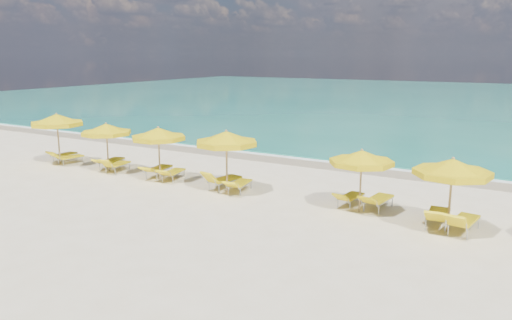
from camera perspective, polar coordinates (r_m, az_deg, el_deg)
The scene contains 24 objects.
ground_plane at distance 19.71m, azimuth -2.20°, elevation -4.20°, with size 120.00×120.00×0.00m, color beige.
ocean at distance 64.99m, azimuth 21.26°, elevation 6.36°, with size 120.00×80.00×0.30m, color #14705E.
wet_sand_band at distance 26.06m, azimuth 6.55°, elevation -0.24°, with size 120.00×2.60×0.01m, color tan.
foam_line at distance 26.78m, azimuth 7.24°, elevation 0.07°, with size 120.00×1.20×0.03m, color white.
whitecap_near at distance 37.12m, azimuth 4.06°, elevation 3.47°, with size 14.00×0.36×0.05m, color white.
whitecap_far at distance 40.39m, azimuth 26.89°, elevation 2.89°, with size 18.00×0.30×0.05m, color white.
umbrella_1 at distance 27.03m, azimuth -21.81°, elevation 4.23°, with size 3.13×3.13×2.63m.
umbrella_2 at distance 24.51m, azimuth -16.74°, elevation 3.34°, with size 2.88×2.88×2.36m.
umbrella_3 at distance 22.25m, azimuth -11.10°, elevation 2.90°, with size 3.17×3.17×2.42m.
umbrella_4 at distance 19.92m, azimuth -3.40°, elevation 2.42°, with size 3.04×3.04×2.56m.
umbrella_5 at distance 17.74m, azimuth 11.98°, elevation 0.21°, with size 2.67×2.67×2.29m.
umbrella_6 at distance 16.49m, azimuth 21.54°, elevation -0.87°, with size 2.87×2.87×2.42m.
lounger_1_left at distance 28.00m, azimuth -21.06°, elevation 0.30°, with size 0.68×1.71×0.69m.
lounger_1_right at distance 27.21m, azimuth -20.50°, elevation 0.02°, with size 0.79×1.72×0.70m.
lounger_2_left at distance 25.47m, azimuth -16.21°, elevation -0.43°, with size 0.97×1.99×0.69m.
lounger_2_right at distance 24.68m, azimuth -15.56°, elevation -0.80°, with size 0.83×1.78×0.79m.
lounger_3_left at distance 23.20m, azimuth -11.09°, elevation -1.35°, with size 0.90×2.01×0.71m.
lounger_3_right at distance 22.53m, azimuth -9.45°, elevation -1.74°, with size 0.90×1.83×0.68m.
lounger_4_left at distance 20.81m, azimuth -3.68°, elevation -2.65°, with size 0.96×1.96×0.92m.
lounger_4_right at distance 20.29m, azimuth -1.90°, elevation -3.10°, with size 0.84×1.85×0.70m.
lounger_5_left at distance 18.84m, azimuth 10.71°, elevation -4.54°, with size 0.72×1.72×0.68m.
lounger_5_right at distance 18.57m, azimuth 13.76°, elevation -4.84°, with size 0.84×1.96×0.75m.
lounger_6_left at distance 17.36m, azimuth 20.05°, elevation -6.38°, with size 0.80×2.01×0.85m.
lounger_6_right at distance 17.06m, azimuth 22.61°, elevation -6.93°, with size 0.88×1.93×0.87m.
Camera 1 is at (10.18, -15.95, 5.51)m, focal length 35.00 mm.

